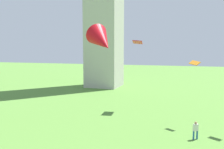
% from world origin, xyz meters
% --- Properties ---
extents(person_3, '(0.47, 0.43, 1.59)m').
position_xyz_m(person_3, '(4.94, 20.35, 0.90)').
color(person_3, '#235693').
rests_on(person_3, ground_plane).
extents(kite_flying_0, '(2.94, 2.88, 2.36)m').
position_xyz_m(kite_flying_0, '(-1.32, 14.41, 8.27)').
color(kite_flying_0, red).
extents(kite_flying_4, '(1.17, 1.03, 0.51)m').
position_xyz_m(kite_flying_4, '(4.74, 24.55, 6.39)').
color(kite_flying_4, '#BC6C13').
extents(kite_flying_6, '(1.47, 1.89, 0.49)m').
position_xyz_m(kite_flying_6, '(-2.14, 28.84, 8.71)').
color(kite_flying_6, '#D6333F').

